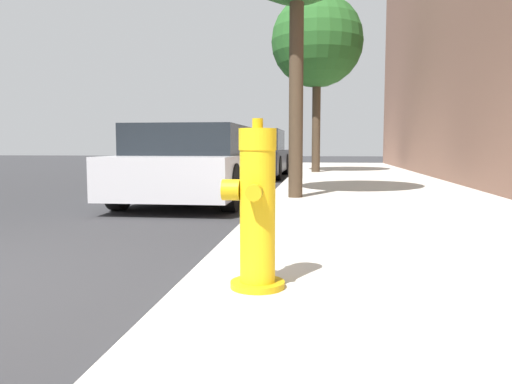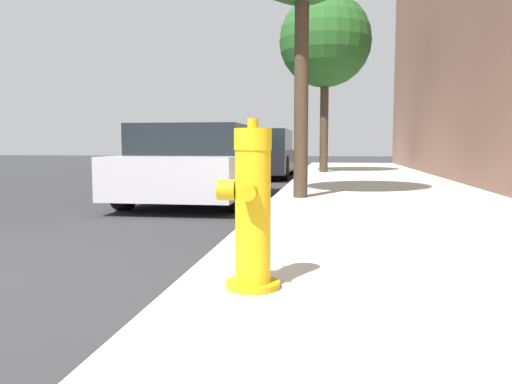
{
  "view_description": "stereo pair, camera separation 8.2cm",
  "coord_description": "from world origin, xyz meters",
  "px_view_note": "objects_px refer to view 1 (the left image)",
  "views": [
    {
      "loc": [
        2.51,
        -2.71,
        0.93
      ],
      "look_at": [
        2.01,
        1.16,
        0.56
      ],
      "focal_mm": 35.0,
      "sensor_mm": 36.0,
      "label": 1
    },
    {
      "loc": [
        2.59,
        -2.7,
        0.93
      ],
      "look_at": [
        2.01,
        1.16,
        0.56
      ],
      "focal_mm": 35.0,
      "sensor_mm": 36.0,
      "label": 2
    }
  ],
  "objects_px": {
    "parked_car_near": "(195,164)",
    "street_tree_far": "(317,42)",
    "parked_car_mid": "(254,154)",
    "fire_hydrant": "(257,210)"
  },
  "relations": [
    {
      "from": "fire_hydrant",
      "to": "parked_car_mid",
      "type": "bearing_deg",
      "value": 97.66
    },
    {
      "from": "parked_car_near",
      "to": "street_tree_far",
      "type": "relative_size",
      "value": 0.82
    },
    {
      "from": "parked_car_near",
      "to": "parked_car_mid",
      "type": "xyz_separation_m",
      "value": [
        0.13,
        6.37,
        0.05
      ]
    },
    {
      "from": "parked_car_mid",
      "to": "street_tree_far",
      "type": "relative_size",
      "value": 0.89
    },
    {
      "from": "parked_car_near",
      "to": "street_tree_far",
      "type": "bearing_deg",
      "value": 74.3
    },
    {
      "from": "parked_car_mid",
      "to": "street_tree_far",
      "type": "xyz_separation_m",
      "value": [
        1.77,
        0.41,
        3.24
      ]
    },
    {
      "from": "street_tree_far",
      "to": "fire_hydrant",
      "type": "bearing_deg",
      "value": -90.92
    },
    {
      "from": "fire_hydrant",
      "to": "street_tree_far",
      "type": "distance_m",
      "value": 12.59
    },
    {
      "from": "parked_car_near",
      "to": "street_tree_far",
      "type": "distance_m",
      "value": 7.77
    },
    {
      "from": "parked_car_near",
      "to": "street_tree_far",
      "type": "height_order",
      "value": "street_tree_far"
    }
  ]
}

